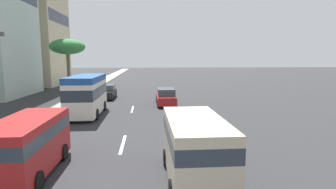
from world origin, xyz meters
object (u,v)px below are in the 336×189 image
(van_third, at_px, (195,145))
(car_fifth, at_px, (107,92))
(car_second, at_px, (166,97))
(van_fourth, at_px, (27,143))
(minibus_lead, at_px, (87,94))
(pedestrian_near_lamp, at_px, (77,88))
(palm_tree, at_px, (67,47))

(van_third, relative_size, car_fifth, 1.17)
(car_second, relative_size, van_fourth, 0.97)
(minibus_lead, height_order, car_second, minibus_lead)
(van_third, relative_size, pedestrian_near_lamp, 2.74)
(van_fourth, distance_m, car_fifth, 20.29)
(van_third, distance_m, van_fourth, 6.58)
(car_fifth, bearing_deg, pedestrian_near_lamp, -102.87)
(car_second, relative_size, van_third, 0.98)
(car_second, bearing_deg, van_fourth, 157.21)
(van_fourth, distance_m, palm_tree, 24.86)
(car_fifth, bearing_deg, car_second, 54.81)
(pedestrian_near_lamp, bearing_deg, minibus_lead, 21.39)
(minibus_lead, xyz_separation_m, palm_tree, (12.63, 4.91, 4.19))
(car_second, bearing_deg, van_third, 179.65)
(pedestrian_near_lamp, distance_m, palm_tree, 5.80)
(minibus_lead, xyz_separation_m, van_fourth, (-11.27, -0.10, -0.47))
(car_second, bearing_deg, minibus_lead, 123.59)
(minibus_lead, relative_size, pedestrian_near_lamp, 3.59)
(minibus_lead, height_order, van_third, minibus_lead)
(car_second, bearing_deg, palm_tree, 54.88)
(car_fifth, bearing_deg, van_third, 16.63)
(car_second, xyz_separation_m, van_third, (-16.73, 0.10, 0.60))
(pedestrian_near_lamp, bearing_deg, van_third, 27.05)
(minibus_lead, distance_m, palm_tree, 14.18)
(van_third, distance_m, pedestrian_near_lamp, 24.20)
(minibus_lead, xyz_separation_m, car_fifth, (9.01, -0.25, -1.00))
(minibus_lead, height_order, pedestrian_near_lamp, minibus_lead)
(van_third, relative_size, van_fourth, 0.99)
(pedestrian_near_lamp, relative_size, palm_tree, 0.26)
(car_fifth, height_order, pedestrian_near_lamp, pedestrian_near_lamp)
(palm_tree, bearing_deg, minibus_lead, -158.75)
(car_fifth, bearing_deg, van_fourth, -0.41)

